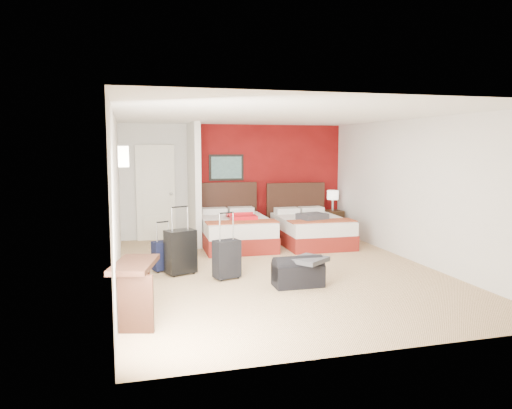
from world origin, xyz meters
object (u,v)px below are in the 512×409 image
object	(u,v)px
nightstand	(332,223)
suitcase_black	(181,253)
bed_right	(311,231)
desk	(135,292)
suitcase_charcoal	(227,261)
table_lamp	(333,201)
suitcase_navy	(163,257)
red_suitcase_open	(241,216)
bed_left	(235,232)
duffel_bag	(298,274)

from	to	relation	value
nightstand	suitcase_black	xyz separation A→B (m)	(-3.75, -2.58, 0.06)
bed_right	desk	bearing A→B (deg)	-133.17
bed_right	nightstand	size ratio (longest dim) A/B	3.30
nightstand	suitcase_charcoal	size ratio (longest dim) A/B	0.98
table_lamp	suitcase_navy	xyz separation A→B (m)	(-4.00, -2.31, -0.56)
nightstand	suitcase_navy	size ratio (longest dim) A/B	1.21
nightstand	desk	bearing A→B (deg)	-141.96
table_lamp	suitcase_navy	distance (m)	4.65
red_suitcase_open	nightstand	world-z (taller)	red_suitcase_open
table_lamp	desk	world-z (taller)	table_lamp
suitcase_black	suitcase_charcoal	xyz separation A→B (m)	(0.65, -0.46, -0.06)
suitcase_black	suitcase_charcoal	bearing A→B (deg)	-55.27
bed_left	table_lamp	world-z (taller)	table_lamp
bed_left	nightstand	world-z (taller)	bed_left
suitcase_black	suitcase_navy	world-z (taller)	suitcase_black
table_lamp	duffel_bag	bearing A→B (deg)	-120.60
nightstand	duffel_bag	bearing A→B (deg)	-127.94
bed_left	table_lamp	distance (m)	2.58
suitcase_charcoal	nightstand	bearing A→B (deg)	27.30
red_suitcase_open	suitcase_navy	bearing A→B (deg)	-134.90
red_suitcase_open	duffel_bag	distance (m)	2.93
suitcase_charcoal	duffel_bag	xyz separation A→B (m)	(0.92, -0.65, -0.11)
bed_right	red_suitcase_open	bearing A→B (deg)	178.61
bed_right	duffel_bag	world-z (taller)	bed_right
red_suitcase_open	suitcase_charcoal	distance (m)	2.39
suitcase_navy	suitcase_black	bearing A→B (deg)	-67.63
suitcase_black	nightstand	bearing A→B (deg)	14.34
desk	table_lamp	bearing A→B (deg)	60.14
bed_left	duffel_bag	world-z (taller)	bed_left
suitcase_charcoal	suitcase_navy	world-z (taller)	suitcase_charcoal
nightstand	duffel_bag	size ratio (longest dim) A/B	0.79
table_lamp	duffel_bag	world-z (taller)	table_lamp
bed_right	duffel_bag	bearing A→B (deg)	-113.66
table_lamp	suitcase_black	size ratio (longest dim) A/B	0.67
suitcase_charcoal	suitcase_navy	bearing A→B (deg)	123.95
bed_left	suitcase_black	distance (m)	2.30
bed_left	desk	bearing A→B (deg)	-116.00
nightstand	duffel_bag	xyz separation A→B (m)	(-2.18, -3.69, -0.10)
red_suitcase_open	suitcase_charcoal	size ratio (longest dim) A/B	1.24
red_suitcase_open	desk	xyz separation A→B (m)	(-2.15, -3.75, -0.27)
duffel_bag	bed_right	bearing A→B (deg)	65.97
duffel_bag	desk	bearing A→B (deg)	-158.54
table_lamp	desk	size ratio (longest dim) A/B	0.54
red_suitcase_open	table_lamp	world-z (taller)	table_lamp
bed_left	bed_right	distance (m)	1.58
suitcase_navy	duffel_bag	size ratio (longest dim) A/B	0.65
suitcase_charcoal	suitcase_navy	xyz separation A→B (m)	(-0.90, 0.73, -0.05)
bed_left	duffel_bag	xyz separation A→B (m)	(0.25, -2.99, -0.11)
suitcase_navy	suitcase_charcoal	bearing A→B (deg)	-59.27
suitcase_charcoal	desk	distance (m)	2.05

